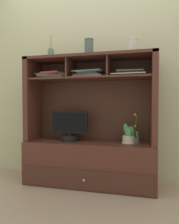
% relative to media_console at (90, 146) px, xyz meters
% --- Properties ---
extents(floor_plane, '(6.00, 6.00, 0.02)m').
position_rel_media_console_xyz_m(floor_plane, '(0.00, -0.01, -0.45)').
color(floor_plane, tan).
rests_on(floor_plane, ground).
extents(back_wall, '(6.00, 0.02, 2.80)m').
position_rel_media_console_xyz_m(back_wall, '(0.00, 0.25, 0.96)').
color(back_wall, beige).
rests_on(back_wall, ground).
extents(media_console, '(1.46, 0.48, 1.44)m').
position_rel_media_console_xyz_m(media_console, '(0.00, 0.00, 0.00)').
color(media_console, '#502821').
rests_on(media_console, ground).
extents(tv_monitor, '(0.43, 0.19, 0.34)m').
position_rel_media_console_xyz_m(tv_monitor, '(-0.23, -0.04, 0.19)').
color(tv_monitor, black).
rests_on(tv_monitor, media_console).
extents(potted_orchid, '(0.11, 0.11, 0.32)m').
position_rel_media_console_xyz_m(potted_orchid, '(0.51, 0.02, 0.09)').
color(potted_orchid, '#564F5A').
rests_on(potted_orchid, media_console).
extents(potted_fern, '(0.15, 0.15, 0.21)m').
position_rel_media_console_xyz_m(potted_fern, '(0.44, -0.00, 0.14)').
color(potted_fern, beige).
rests_on(potted_fern, media_console).
extents(magazine_stack_left, '(0.37, 0.28, 0.06)m').
position_rel_media_console_xyz_m(magazine_stack_left, '(0.43, -0.02, 0.80)').
color(magazine_stack_left, gold).
rests_on(magazine_stack_left, media_console).
extents(magazine_stack_centre, '(0.36, 0.29, 0.07)m').
position_rel_media_console_xyz_m(magazine_stack_centre, '(0.00, -0.06, 0.80)').
color(magazine_stack_centre, '#5A5A62').
rests_on(magazine_stack_centre, media_console).
extents(magazine_stack_right, '(0.37, 0.25, 0.07)m').
position_rel_media_console_xyz_m(magazine_stack_right, '(-0.43, -0.05, 0.80)').
color(magazine_stack_right, '#3B373C').
rests_on(magazine_stack_right, media_console).
extents(diffuser_bottle, '(0.07, 0.07, 0.29)m').
position_rel_media_console_xyz_m(diffuser_bottle, '(-0.47, 0.00, 1.07)').
color(diffuser_bottle, slate).
rests_on(diffuser_bottle, media_console).
extents(ceramic_vase, '(0.10, 0.10, 0.19)m').
position_rel_media_console_xyz_m(ceramic_vase, '(0.00, -0.03, 1.10)').
color(ceramic_vase, '#4F5C5D').
rests_on(ceramic_vase, media_console).
extents(accent_vase, '(0.11, 0.11, 0.17)m').
position_rel_media_console_xyz_m(accent_vase, '(0.47, 0.01, 1.09)').
color(accent_vase, silver).
rests_on(accent_vase, media_console).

